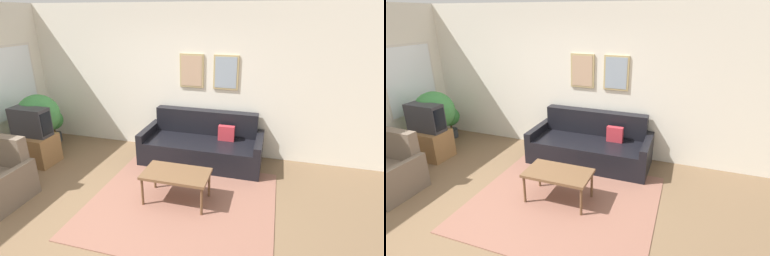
{
  "view_description": "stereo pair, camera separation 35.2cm",
  "coord_description": "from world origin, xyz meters",
  "views": [
    {
      "loc": [
        1.81,
        -2.69,
        2.51
      ],
      "look_at": [
        0.64,
        1.48,
        0.85
      ],
      "focal_mm": 28.0,
      "sensor_mm": 36.0,
      "label": 1
    },
    {
      "loc": [
        2.15,
        -2.58,
        2.51
      ],
      "look_at": [
        0.64,
        1.48,
        0.85
      ],
      "focal_mm": 28.0,
      "sensor_mm": 36.0,
      "label": 2
    }
  ],
  "objects": [
    {
      "name": "potted_plant_small",
      "position": [
        -2.49,
        1.53,
        0.39
      ],
      "size": [
        0.38,
        0.38,
        0.63
      ],
      "color": "#935638",
      "rests_on": "ground_plane"
    },
    {
      "name": "ground_plane",
      "position": [
        0.0,
        0.0,
        0.0
      ],
      "size": [
        16.0,
        16.0,
        0.0
      ],
      "primitive_type": "plane",
      "color": "brown"
    },
    {
      "name": "tv",
      "position": [
        -2.17,
        1.2,
        0.77
      ],
      "size": [
        0.67,
        0.28,
        0.5
      ],
      "color": "#2D2D33",
      "rests_on": "tv_stand"
    },
    {
      "name": "couch",
      "position": [
        0.66,
        2.07,
        0.3
      ],
      "size": [
        2.11,
        0.9,
        0.87
      ],
      "color": "black",
      "rests_on": "ground_plane"
    },
    {
      "name": "area_rug",
      "position": [
        0.7,
        0.72,
        0.01
      ],
      "size": [
        2.56,
        2.31,
        0.01
      ],
      "color": "brown",
      "rests_on": "ground_plane"
    },
    {
      "name": "potted_plant_tall",
      "position": [
        -2.31,
        1.55,
        0.75
      ],
      "size": [
        0.74,
        0.74,
        1.15
      ],
      "color": "#935638",
      "rests_on": "ground_plane"
    },
    {
      "name": "potted_plant_by_window",
      "position": [
        -2.5,
        2.1,
        0.42
      ],
      "size": [
        0.4,
        0.4,
        0.68
      ],
      "color": "#383D42",
      "rests_on": "ground_plane"
    },
    {
      "name": "wall_back",
      "position": [
        0.01,
        2.53,
        1.35
      ],
      "size": [
        8.0,
        0.09,
        2.7
      ],
      "color": "silver",
      "rests_on": "ground_plane"
    },
    {
      "name": "coffee_table",
      "position": [
        0.61,
        0.75,
        0.41
      ],
      "size": [
        0.92,
        0.53,
        0.46
      ],
      "color": "brown",
      "rests_on": "ground_plane"
    },
    {
      "name": "tv_stand",
      "position": [
        -2.17,
        1.2,
        0.26
      ],
      "size": [
        0.7,
        0.49,
        0.53
      ],
      "color": "olive",
      "rests_on": "ground_plane"
    }
  ]
}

